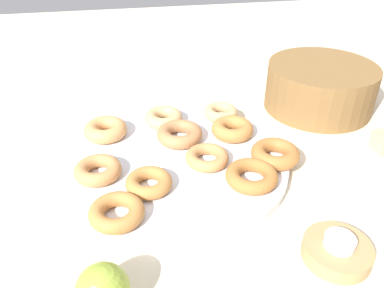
% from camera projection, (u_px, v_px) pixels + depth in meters
% --- Properties ---
extents(ground_plane, '(2.40, 2.40, 0.00)m').
position_uv_depth(ground_plane, '(177.00, 166.00, 0.74)').
color(ground_plane, beige).
extents(donut_plate, '(0.42, 0.42, 0.02)m').
position_uv_depth(donut_plate, '(177.00, 162.00, 0.74)').
color(donut_plate, silver).
rests_on(donut_plate, ground_plane).
extents(donut_0, '(0.12, 0.12, 0.03)m').
position_uv_depth(donut_0, '(106.00, 130.00, 0.79)').
color(donut_0, tan).
rests_on(donut_0, donut_plate).
extents(donut_1, '(0.11, 0.11, 0.03)m').
position_uv_depth(donut_1, '(164.00, 118.00, 0.84)').
color(donut_1, tan).
rests_on(donut_1, donut_plate).
extents(donut_2, '(0.09, 0.09, 0.02)m').
position_uv_depth(donut_2, '(207.00, 157.00, 0.72)').
color(donut_2, '#C6844C').
rests_on(donut_2, donut_plate).
extents(donut_3, '(0.08, 0.08, 0.02)m').
position_uv_depth(donut_3, '(149.00, 183.00, 0.66)').
color(donut_3, '#BC7A3D').
rests_on(donut_3, donut_plate).
extents(donut_4, '(0.13, 0.13, 0.03)m').
position_uv_depth(donut_4, '(275.00, 154.00, 0.72)').
color(donut_4, '#AD6B33').
rests_on(donut_4, donut_plate).
extents(donut_5, '(0.13, 0.13, 0.03)m').
position_uv_depth(donut_5, '(180.00, 134.00, 0.78)').
color(donut_5, '#B27547').
rests_on(donut_5, donut_plate).
extents(donut_6, '(0.11, 0.11, 0.03)m').
position_uv_depth(donut_6, '(98.00, 170.00, 0.68)').
color(donut_6, '#C6844C').
rests_on(donut_6, donut_plate).
extents(donut_7, '(0.11, 0.11, 0.02)m').
position_uv_depth(donut_7, '(221.00, 112.00, 0.86)').
color(donut_7, tan).
rests_on(donut_7, donut_plate).
extents(donut_8, '(0.12, 0.12, 0.02)m').
position_uv_depth(donut_8, '(252.00, 176.00, 0.67)').
color(donut_8, '#AD6B33').
rests_on(donut_8, donut_plate).
extents(donut_9, '(0.12, 0.12, 0.03)m').
position_uv_depth(donut_9, '(232.00, 129.00, 0.80)').
color(donut_9, '#BC7A3D').
rests_on(donut_9, donut_plate).
extents(donut_10, '(0.12, 0.12, 0.02)m').
position_uv_depth(donut_10, '(117.00, 212.00, 0.59)').
color(donut_10, '#BC7A3D').
rests_on(donut_10, donut_plate).
extents(candle_holder, '(0.10, 0.10, 0.02)m').
position_uv_depth(candle_holder, '(337.00, 251.00, 0.55)').
color(candle_holder, tan).
rests_on(candle_holder, ground_plane).
extents(tealight, '(0.04, 0.04, 0.01)m').
position_uv_depth(tealight, '(340.00, 242.00, 0.54)').
color(tealight, silver).
rests_on(tealight, candle_holder).
extents(basket, '(0.35, 0.35, 0.11)m').
position_uv_depth(basket, '(320.00, 87.00, 0.91)').
color(basket, brown).
rests_on(basket, ground_plane).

